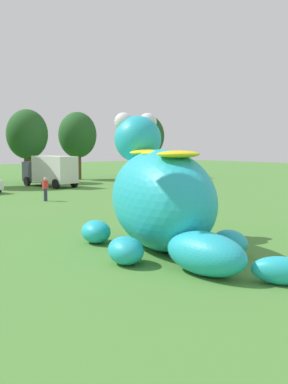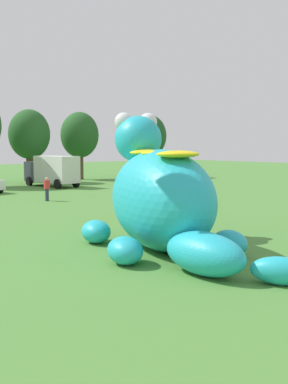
{
  "view_description": "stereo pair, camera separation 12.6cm",
  "coord_description": "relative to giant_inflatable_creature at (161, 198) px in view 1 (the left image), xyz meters",
  "views": [
    {
      "loc": [
        -12.2,
        -12.43,
        4.05
      ],
      "look_at": [
        0.31,
        2.02,
        2.15
      ],
      "focal_mm": 44.82,
      "sensor_mm": 36.0,
      "label": 1
    },
    {
      "loc": [
        -12.11,
        -12.51,
        4.05
      ],
      "look_at": [
        0.31,
        2.02,
        2.15
      ],
      "focal_mm": 44.82,
      "sensor_mm": 36.0,
      "label": 2
    }
  ],
  "objects": [
    {
      "name": "ground_plane",
      "position": [
        -0.32,
        -1.0,
        -1.99
      ],
      "size": [
        160.0,
        160.0,
        0.0
      ],
      "primitive_type": "plane",
      "color": "#4C8438"
    },
    {
      "name": "tree_right",
      "position": [
        26.76,
        31.4,
        3.04
      ],
      "size": [
        4.34,
        4.34,
        7.7
      ],
      "color": "brown",
      "rests_on": "ground"
    },
    {
      "name": "giant_inflatable_creature",
      "position": [
        0.0,
        0.0,
        0.0
      ],
      "size": [
        6.98,
        10.92,
        5.45
      ],
      "color": "#23B2C6",
      "rests_on": "ground"
    },
    {
      "name": "box_truck",
      "position": [
        10.72,
        27.16,
        -0.39
      ],
      "size": [
        2.85,
        6.56,
        2.95
      ],
      "color": "#333842",
      "rests_on": "ground"
    },
    {
      "name": "spectator_near_inflatable",
      "position": [
        4.49,
        17.02,
        -1.14
      ],
      "size": [
        0.38,
        0.26,
        1.71
      ],
      "color": "#2D334C",
      "rests_on": "ground"
    },
    {
      "name": "tree_mid_right",
      "position": [
        17.97,
        33.47,
        3.08
      ],
      "size": [
        4.37,
        4.37,
        7.77
      ],
      "color": "brown",
      "rests_on": "ground"
    },
    {
      "name": "tree_centre_right",
      "position": [
        11.45,
        33.12,
        3.07
      ],
      "size": [
        4.36,
        4.36,
        7.74
      ],
      "color": "brown",
      "rests_on": "ground"
    }
  ]
}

